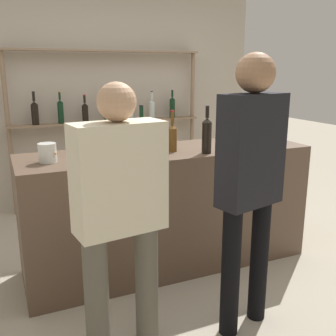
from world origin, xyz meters
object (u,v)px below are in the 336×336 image
Objects in this scene: counter_bottle_4 at (275,126)px; wine_glass at (150,134)px; counter_bottle_2 at (142,134)px; counter_bottle_5 at (172,136)px; counter_bottle_0 at (117,138)px; cork_jar at (48,153)px; counter_bottle_3 at (207,135)px; customer_center at (250,174)px; customer_left at (120,206)px; counter_bottle_1 at (107,144)px.

counter_bottle_4 is 1.15m from wine_glass.
counter_bottle_5 is (0.23, -0.06, -0.03)m from counter_bottle_2.
counter_bottle_0 is 0.54m from cork_jar.
counter_bottle_3 reaches higher than counter_bottle_5.
counter_bottle_4 is 1.02m from counter_bottle_5.
wine_glass is at bearing 173.39° from counter_bottle_4.
cork_jar is (-0.95, 0.02, -0.05)m from counter_bottle_5.
counter_bottle_3 is at bearing -27.28° from counter_bottle_2.
counter_bottle_2 is at bearing 5.01° from customer_center.
customer_center reaches higher than customer_left.
counter_bottle_4 is 0.21× the size of customer_center.
counter_bottle_0 is 0.29m from wine_glass.
counter_bottle_1 is 0.87× the size of counter_bottle_2.
counter_bottle_0 is 1.02× the size of counter_bottle_1.
counter_bottle_3 reaches higher than counter_bottle_1.
customer_left reaches higher than wine_glass.
cork_jar is 0.09× the size of customer_left.
counter_bottle_5 is (-0.21, 0.17, -0.03)m from counter_bottle_3.
customer_center is (1.05, -0.93, -0.03)m from cork_jar.
counter_bottle_3 is at bearing -2.84° from counter_bottle_1.
counter_bottle_1 is 1.03m from customer_center.
counter_bottle_0 is 0.90× the size of counter_bottle_4.
customer_center reaches higher than cork_jar.
counter_bottle_1 is 0.38m from counter_bottle_2.
customer_center is (0.22, -1.07, -0.09)m from wine_glass.
counter_bottle_1 is (-0.15, -0.24, 0.00)m from counter_bottle_0.
counter_bottle_2 is (0.18, -0.05, 0.03)m from counter_bottle_0.
counter_bottle_0 and counter_bottle_5 have the same top height.
counter_bottle_0 is 0.89× the size of counter_bottle_3.
counter_bottle_3 reaches higher than counter_bottle_4.
counter_bottle_1 is 0.98× the size of counter_bottle_5.
wine_glass is at bearing 7.39° from counter_bottle_0.
counter_bottle_0 is 1.99× the size of wine_glass.
cork_jar is at bearing -169.92° from counter_bottle_0.
counter_bottle_2 reaches higher than counter_bottle_1.
counter_bottle_1 is 0.73m from customer_left.
counter_bottle_5 is 1.99× the size of wine_glass.
counter_bottle_3 is 0.47m from wine_glass.
counter_bottle_0 is at bearing 10.08° from cork_jar.
wine_glass is at bearing 136.96° from counter_bottle_3.
counter_bottle_2 is at bearing 3.53° from cork_jar.
counter_bottle_0 is 0.43m from counter_bottle_5.
counter_bottle_5 is (0.57, 0.13, -0.00)m from counter_bottle_1.
customer_center is (0.09, -0.91, -0.09)m from counter_bottle_5.
wine_glass is at bearing 39.66° from counter_bottle_2.
counter_bottle_3 is 2.24× the size of wine_glass.
counter_bottle_5 is 2.42× the size of cork_jar.
counter_bottle_4 is at bearing 13.09° from counter_bottle_3.
counter_bottle_3 is 0.76m from customer_center.
cork_jar is 1.40m from customer_center.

